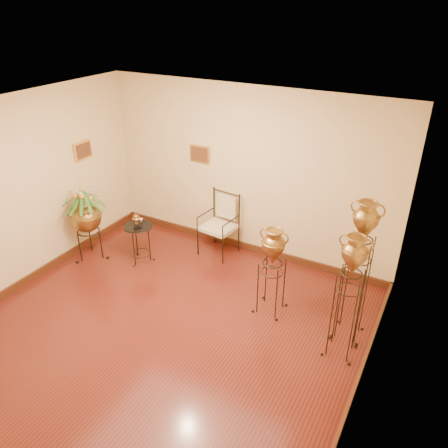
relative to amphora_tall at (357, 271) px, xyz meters
The scene contains 8 objects.
ground 2.65m from the amphora_tall, 150.79° to the right, with size 5.00×5.00×0.00m, color #581A15.
room_shell 2.58m from the amphora_tall, 151.00° to the right, with size 5.02×5.02×2.81m.
amphora_tall is the anchor object (origin of this frame).
amphora_mid 0.40m from the amphora_tall, 90.00° to the right, with size 0.48×0.48×1.67m.
amphora_short 1.14m from the amphora_tall, behind, with size 0.41×0.41×1.30m.
planter_urn 4.31m from the amphora_tall, behind, with size 0.97×0.97×1.43m.
armchair 2.69m from the amphora_tall, 159.06° to the left, with size 0.65×0.62×1.06m.
side_table 3.55m from the amphora_tall, behind, with size 0.59×0.59×0.84m.
Camera 1 is at (2.85, -3.44, 3.97)m, focal length 35.00 mm.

